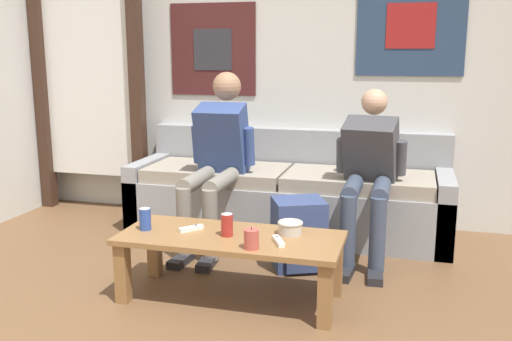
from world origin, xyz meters
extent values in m
cube|color=silver|center=(0.00, 2.61, 1.27)|extent=(10.00, 0.05, 2.55)
cube|color=#471E1E|center=(-0.75, 2.58, 1.36)|extent=(0.72, 0.01, 0.73)
cube|color=#2D2D33|center=(-0.75, 2.57, 1.36)|extent=(0.32, 0.01, 0.33)
cube|color=navy|center=(0.80, 2.58, 1.54)|extent=(0.78, 0.01, 0.73)
cube|color=maroon|center=(0.80, 2.57, 1.54)|extent=(0.35, 0.01, 0.33)
cube|color=#382319|center=(-2.24, 2.39, 1.02)|extent=(0.10, 0.10, 2.05)
cube|color=#382319|center=(-1.34, 2.39, 1.02)|extent=(0.10, 0.10, 2.05)
cube|color=silver|center=(-1.79, 2.41, 1.13)|extent=(0.82, 0.02, 1.64)
cube|color=gray|center=(-0.03, 2.52, 0.38)|extent=(2.37, 0.13, 0.75)
cube|color=gray|center=(-0.03, 2.15, 0.20)|extent=(2.37, 0.62, 0.39)
cube|color=gray|center=(-1.16, 2.15, 0.26)|extent=(0.12, 0.62, 0.51)
cube|color=gray|center=(1.09, 2.15, 0.26)|extent=(0.12, 0.62, 0.51)
cube|color=gray|center=(-0.57, 2.15, 0.44)|extent=(1.05, 0.58, 0.10)
cube|color=gray|center=(0.50, 2.15, 0.44)|extent=(1.05, 0.58, 0.10)
cube|color=olive|center=(-0.08, 0.95, 0.35)|extent=(1.22, 0.51, 0.03)
cube|color=olive|center=(-0.63, 1.15, 0.17)|extent=(0.07, 0.07, 0.34)
cube|color=olive|center=(0.48, 1.15, 0.17)|extent=(0.07, 0.07, 0.34)
cube|color=olive|center=(-0.63, 0.75, 0.17)|extent=(0.07, 0.07, 0.34)
cube|color=olive|center=(0.48, 0.75, 0.17)|extent=(0.07, 0.07, 0.34)
cylinder|color=gray|center=(-0.55, 1.67, 0.49)|extent=(0.11, 0.47, 0.11)
cylinder|color=gray|center=(-0.55, 1.43, 0.26)|extent=(0.10, 0.10, 0.47)
cube|color=#232328|center=(-0.55, 1.36, 0.03)|extent=(0.11, 0.25, 0.05)
cylinder|color=gray|center=(-0.37, 1.67, 0.49)|extent=(0.11, 0.47, 0.11)
cylinder|color=gray|center=(-0.37, 1.43, 0.26)|extent=(0.10, 0.10, 0.47)
cube|color=#232328|center=(-0.37, 1.36, 0.03)|extent=(0.11, 0.25, 0.05)
cube|color=#33477F|center=(-0.46, 1.97, 0.73)|extent=(0.34, 0.35, 0.54)
sphere|color=#9E7556|center=(-0.46, 2.08, 1.10)|extent=(0.21, 0.21, 0.21)
cylinder|color=#33477F|center=(-0.66, 1.98, 0.69)|extent=(0.08, 0.12, 0.28)
cylinder|color=#33477F|center=(-0.27, 1.98, 0.69)|extent=(0.08, 0.12, 0.28)
cylinder|color=#384256|center=(0.50, 1.70, 0.49)|extent=(0.11, 0.39, 0.11)
cylinder|color=#384256|center=(0.50, 1.51, 0.26)|extent=(0.10, 0.10, 0.47)
cube|color=#232328|center=(0.50, 1.44, 0.03)|extent=(0.11, 0.25, 0.05)
cylinder|color=#384256|center=(0.68, 1.70, 0.49)|extent=(0.11, 0.39, 0.11)
cylinder|color=#384256|center=(0.68, 1.51, 0.26)|extent=(0.10, 0.10, 0.47)
cube|color=#232328|center=(0.68, 1.44, 0.03)|extent=(0.11, 0.25, 0.05)
cube|color=#3F3F44|center=(0.59, 1.98, 0.69)|extent=(0.39, 0.40, 0.48)
sphere|color=tan|center=(0.59, 2.10, 1.01)|extent=(0.18, 0.18, 0.18)
cylinder|color=#3F3F44|center=(0.39, 1.99, 0.65)|extent=(0.08, 0.12, 0.25)
cylinder|color=#3F3F44|center=(0.78, 1.99, 0.65)|extent=(0.08, 0.12, 0.25)
cube|color=navy|center=(0.19, 1.52, 0.22)|extent=(0.40, 0.38, 0.44)
cube|color=navy|center=(0.24, 1.41, 0.12)|extent=(0.24, 0.18, 0.20)
cylinder|color=#B7B2A8|center=(0.23, 1.06, 0.40)|extent=(0.13, 0.13, 0.07)
torus|color=#B7B2A8|center=(0.23, 1.06, 0.43)|extent=(0.14, 0.14, 0.02)
cylinder|color=#B24C42|center=(0.09, 0.78, 0.42)|extent=(0.08, 0.08, 0.10)
cylinder|color=black|center=(0.09, 0.78, 0.48)|extent=(0.00, 0.00, 0.01)
cylinder|color=#28479E|center=(-0.57, 0.92, 0.43)|extent=(0.07, 0.07, 0.12)
cylinder|color=silver|center=(-0.57, 0.92, 0.49)|extent=(0.06, 0.06, 0.00)
cylinder|color=maroon|center=(-0.09, 0.94, 0.43)|extent=(0.07, 0.07, 0.12)
cylinder|color=silver|center=(-0.09, 0.94, 0.49)|extent=(0.06, 0.06, 0.00)
cube|color=white|center=(-0.32, 0.97, 0.38)|extent=(0.12, 0.13, 0.02)
cylinder|color=#333842|center=(-0.30, 1.00, 0.39)|extent=(0.01, 0.01, 0.00)
cube|color=white|center=(0.20, 0.89, 0.38)|extent=(0.10, 0.14, 0.02)
cylinder|color=#333842|center=(0.19, 0.92, 0.39)|extent=(0.01, 0.01, 0.00)
camera|label=1|loc=(0.84, -1.87, 1.35)|focal=40.00mm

